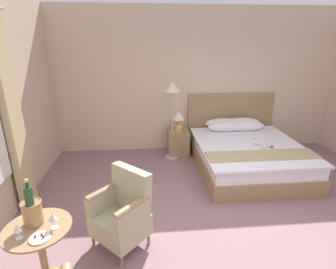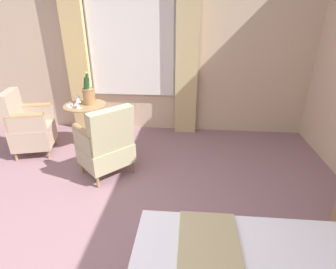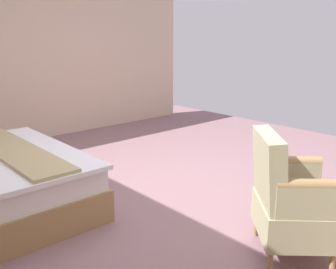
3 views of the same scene
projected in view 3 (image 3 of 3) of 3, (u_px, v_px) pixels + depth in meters
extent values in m
plane|color=gray|center=(158.00, 196.00, 3.86)|extent=(7.50, 7.50, 0.00)
cube|color=beige|center=(27.00, 43.00, 5.68)|extent=(0.12, 5.92, 3.00)
cube|color=tan|center=(15.00, 150.00, 3.53)|extent=(1.82, 0.39, 0.03)
cylinder|color=#97774E|center=(332.00, 263.00, 2.58)|extent=(0.04, 0.04, 0.16)
cylinder|color=#97774E|center=(308.00, 227.00, 3.06)|extent=(0.04, 0.04, 0.16)
cylinder|color=#97774E|center=(270.00, 262.00, 2.59)|extent=(0.04, 0.04, 0.16)
cylinder|color=#97774E|center=(256.00, 227.00, 3.08)|extent=(0.04, 0.04, 0.16)
cube|color=tan|center=(293.00, 218.00, 2.78)|extent=(0.77, 0.77, 0.26)
cube|color=tan|center=(269.00, 169.00, 2.68)|extent=(0.51, 0.50, 0.53)
cube|color=tan|center=(310.00, 202.00, 2.48)|extent=(0.39, 0.40, 0.23)
cylinder|color=#97774E|center=(312.00, 186.00, 2.45)|extent=(0.39, 0.40, 0.09)
cube|color=tan|center=(289.00, 176.00, 2.95)|extent=(0.39, 0.40, 0.23)
cylinder|color=#97774E|center=(290.00, 162.00, 2.92)|extent=(0.39, 0.40, 0.09)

